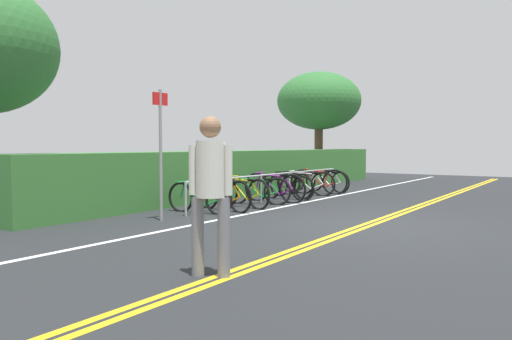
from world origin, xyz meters
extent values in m
cube|color=#232628|center=(0.00, 0.00, -0.03)|extent=(33.58, 13.81, 0.05)
cube|color=gold|center=(0.00, -0.08, 0.00)|extent=(30.23, 0.10, 0.00)
cube|color=gold|center=(0.00, 0.08, 0.00)|extent=(30.23, 0.10, 0.00)
cube|color=white|center=(0.00, 2.67, 0.00)|extent=(30.23, 0.12, 0.00)
cylinder|color=#9EA0A5|center=(-1.10, 3.52, 0.35)|extent=(0.05, 0.05, 0.70)
cylinder|color=#9EA0A5|center=(0.32, 3.52, 0.35)|extent=(0.05, 0.05, 0.70)
cylinder|color=#9EA0A5|center=(1.74, 3.52, 0.35)|extent=(0.05, 0.05, 0.70)
cylinder|color=#9EA0A5|center=(3.16, 3.52, 0.35)|extent=(0.05, 0.05, 0.70)
cylinder|color=#9EA0A5|center=(4.57, 3.52, 0.35)|extent=(0.05, 0.05, 0.70)
cylinder|color=#9EA0A5|center=(5.99, 3.52, 0.35)|extent=(0.05, 0.05, 0.70)
cylinder|color=#9EA0A5|center=(2.45, 3.52, 0.70)|extent=(7.10, 0.04, 0.04)
torus|color=black|center=(-0.59, 4.12, 0.32)|extent=(0.09, 0.69, 0.69)
torus|color=black|center=(-0.54, 3.10, 0.32)|extent=(0.09, 0.69, 0.69)
cylinder|color=#198C38|center=(-0.57, 3.74, 0.39)|extent=(0.06, 0.59, 0.47)
cylinder|color=#198C38|center=(-0.57, 3.67, 0.60)|extent=(0.07, 0.70, 0.07)
cylinder|color=#198C38|center=(-0.56, 3.39, 0.38)|extent=(0.04, 0.17, 0.42)
cylinder|color=#198C38|center=(-0.55, 3.28, 0.24)|extent=(0.05, 0.37, 0.18)
cylinder|color=#198C38|center=(-0.55, 3.21, 0.45)|extent=(0.05, 0.25, 0.29)
cylinder|color=#198C38|center=(-0.59, 4.07, 0.47)|extent=(0.04, 0.14, 0.31)
cube|color=black|center=(-0.55, 3.32, 0.61)|extent=(0.09, 0.20, 0.05)
cylinder|color=#198C38|center=(-0.59, 4.02, 0.67)|extent=(0.46, 0.05, 0.03)
torus|color=black|center=(0.19, 3.99, 0.34)|extent=(0.20, 0.73, 0.73)
torus|color=black|center=(-0.03, 2.92, 0.34)|extent=(0.20, 0.73, 0.73)
cylinder|color=orange|center=(0.11, 3.59, 0.42)|extent=(0.16, 0.62, 0.50)
cylinder|color=orange|center=(0.09, 3.52, 0.64)|extent=(0.18, 0.73, 0.07)
cylinder|color=orange|center=(0.04, 3.23, 0.41)|extent=(0.07, 0.18, 0.45)
cylinder|color=orange|center=(0.01, 3.11, 0.26)|extent=(0.11, 0.39, 0.19)
cylinder|color=orange|center=(0.00, 3.04, 0.48)|extent=(0.09, 0.27, 0.31)
cylinder|color=orange|center=(0.18, 3.94, 0.50)|extent=(0.06, 0.15, 0.33)
cube|color=black|center=(0.02, 3.16, 0.66)|extent=(0.12, 0.21, 0.05)
cylinder|color=orange|center=(0.17, 3.89, 0.71)|extent=(0.46, 0.12, 0.03)
torus|color=black|center=(0.94, 3.97, 0.34)|extent=(0.22, 0.73, 0.73)
torus|color=black|center=(0.69, 2.91, 0.34)|extent=(0.22, 0.73, 0.73)
cylinder|color=yellow|center=(0.84, 3.57, 0.42)|extent=(0.18, 0.62, 0.50)
cylinder|color=yellow|center=(0.83, 3.50, 0.64)|extent=(0.21, 0.74, 0.07)
cylinder|color=yellow|center=(0.76, 3.21, 0.41)|extent=(0.08, 0.18, 0.45)
cylinder|color=yellow|center=(0.73, 3.09, 0.26)|extent=(0.13, 0.39, 0.19)
cylinder|color=yellow|center=(0.71, 3.02, 0.48)|extent=(0.10, 0.27, 0.31)
cylinder|color=yellow|center=(0.92, 3.92, 0.50)|extent=(0.07, 0.15, 0.33)
cube|color=black|center=(0.74, 3.14, 0.66)|extent=(0.12, 0.21, 0.05)
cylinder|color=yellow|center=(0.91, 3.87, 0.71)|extent=(0.45, 0.13, 0.03)
torus|color=black|center=(1.31, 4.00, 0.32)|extent=(0.28, 0.68, 0.70)
torus|color=black|center=(1.66, 3.00, 0.32)|extent=(0.28, 0.68, 0.70)
cylinder|color=#198C38|center=(1.44, 3.63, 0.40)|extent=(0.23, 0.58, 0.48)
cylinder|color=#198C38|center=(1.46, 3.56, 0.61)|extent=(0.27, 0.70, 0.07)
cylinder|color=#198C38|center=(1.56, 3.28, 0.39)|extent=(0.09, 0.17, 0.43)
cylinder|color=#198C38|center=(1.60, 3.17, 0.25)|extent=(0.16, 0.38, 0.18)
cylinder|color=#198C38|center=(1.62, 3.11, 0.46)|extent=(0.12, 0.26, 0.30)
cylinder|color=#198C38|center=(1.33, 3.95, 0.47)|extent=(0.08, 0.14, 0.32)
cube|color=black|center=(1.58, 3.22, 0.63)|extent=(0.14, 0.22, 0.05)
cylinder|color=#198C38|center=(1.35, 3.90, 0.68)|extent=(0.44, 0.18, 0.03)
torus|color=black|center=(2.16, 3.94, 0.36)|extent=(0.06, 0.77, 0.77)
torus|color=black|center=(2.16, 2.85, 0.36)|extent=(0.06, 0.77, 0.77)
cylinder|color=purple|center=(2.16, 3.53, 0.45)|extent=(0.04, 0.62, 0.53)
cylinder|color=purple|center=(2.16, 3.46, 0.68)|extent=(0.04, 0.75, 0.07)
cylinder|color=purple|center=(2.16, 3.16, 0.43)|extent=(0.04, 0.18, 0.47)
cylinder|color=purple|center=(2.16, 3.04, 0.28)|extent=(0.04, 0.40, 0.19)
cylinder|color=purple|center=(2.16, 2.97, 0.51)|extent=(0.04, 0.27, 0.33)
cylinder|color=purple|center=(2.16, 3.89, 0.53)|extent=(0.04, 0.14, 0.35)
cube|color=black|center=(2.16, 3.09, 0.69)|extent=(0.08, 0.20, 0.05)
cylinder|color=purple|center=(2.16, 3.83, 0.75)|extent=(0.46, 0.03, 0.03)
torus|color=black|center=(2.85, 3.96, 0.32)|extent=(0.07, 0.69, 0.69)
torus|color=black|center=(2.87, 2.94, 0.32)|extent=(0.07, 0.69, 0.69)
cylinder|color=black|center=(2.86, 3.58, 0.40)|extent=(0.05, 0.58, 0.47)
cylinder|color=black|center=(2.86, 3.51, 0.61)|extent=(0.05, 0.69, 0.07)
cylinder|color=black|center=(2.86, 3.23, 0.38)|extent=(0.04, 0.17, 0.43)
cylinder|color=black|center=(2.87, 3.12, 0.25)|extent=(0.04, 0.37, 0.18)
cylinder|color=black|center=(2.87, 3.06, 0.45)|extent=(0.04, 0.25, 0.29)
cylinder|color=black|center=(2.85, 3.91, 0.47)|extent=(0.04, 0.14, 0.31)
cube|color=black|center=(2.86, 3.17, 0.62)|extent=(0.08, 0.20, 0.05)
cylinder|color=black|center=(2.85, 3.86, 0.67)|extent=(0.46, 0.04, 0.03)
torus|color=black|center=(3.53, 4.08, 0.34)|extent=(0.24, 0.72, 0.73)
torus|color=black|center=(3.28, 3.15, 0.34)|extent=(0.24, 0.72, 0.73)
cylinder|color=black|center=(3.44, 3.73, 0.42)|extent=(0.18, 0.54, 0.50)
cylinder|color=black|center=(3.42, 3.67, 0.64)|extent=(0.20, 0.64, 0.07)
cylinder|color=black|center=(3.35, 3.42, 0.40)|extent=(0.08, 0.16, 0.45)
cylinder|color=black|center=(3.33, 3.31, 0.26)|extent=(0.12, 0.35, 0.18)
cylinder|color=black|center=(3.31, 3.25, 0.48)|extent=(0.10, 0.24, 0.31)
cylinder|color=black|center=(3.52, 4.03, 0.50)|extent=(0.07, 0.14, 0.33)
cube|color=black|center=(3.34, 3.36, 0.65)|extent=(0.13, 0.21, 0.05)
cylinder|color=black|center=(3.50, 3.99, 0.71)|extent=(0.45, 0.14, 0.03)
torus|color=black|center=(4.05, 4.05, 0.34)|extent=(0.20, 0.73, 0.73)
torus|color=black|center=(4.26, 3.03, 0.34)|extent=(0.20, 0.73, 0.73)
cylinder|color=white|center=(4.13, 3.67, 0.42)|extent=(0.16, 0.59, 0.50)
cylinder|color=white|center=(4.14, 3.60, 0.64)|extent=(0.18, 0.71, 0.07)
cylinder|color=white|center=(4.20, 3.32, 0.40)|extent=(0.07, 0.17, 0.45)
cylinder|color=white|center=(4.22, 3.21, 0.26)|extent=(0.11, 0.38, 0.18)
cylinder|color=white|center=(4.24, 3.14, 0.48)|extent=(0.09, 0.26, 0.31)
cylinder|color=white|center=(4.06, 4.00, 0.50)|extent=(0.06, 0.14, 0.33)
cube|color=black|center=(4.21, 3.25, 0.65)|extent=(0.12, 0.21, 0.05)
cylinder|color=white|center=(4.07, 3.95, 0.71)|extent=(0.46, 0.12, 0.03)
torus|color=black|center=(4.60, 3.87, 0.36)|extent=(0.29, 0.75, 0.77)
torus|color=black|center=(4.90, 2.95, 0.36)|extent=(0.29, 0.75, 0.77)
cylinder|color=red|center=(4.71, 3.52, 0.45)|extent=(0.20, 0.54, 0.53)
cylinder|color=red|center=(4.73, 3.46, 0.68)|extent=(0.24, 0.64, 0.07)
cylinder|color=red|center=(4.81, 3.21, 0.43)|extent=(0.08, 0.16, 0.47)
cylinder|color=red|center=(4.85, 3.11, 0.28)|extent=(0.14, 0.35, 0.19)
cylinder|color=red|center=(4.87, 3.05, 0.51)|extent=(0.11, 0.24, 0.32)
cylinder|color=red|center=(4.62, 3.82, 0.53)|extent=(0.07, 0.14, 0.35)
cube|color=black|center=(4.83, 3.15, 0.69)|extent=(0.14, 0.21, 0.05)
cylinder|color=red|center=(4.63, 3.78, 0.75)|extent=(0.45, 0.17, 0.03)
torus|color=black|center=(5.64, 4.01, 0.32)|extent=(0.19, 0.69, 0.69)
torus|color=black|center=(5.44, 3.01, 0.32)|extent=(0.19, 0.69, 0.69)
cylinder|color=white|center=(5.57, 3.64, 0.40)|extent=(0.15, 0.58, 0.47)
cylinder|color=white|center=(5.55, 3.57, 0.60)|extent=(0.17, 0.69, 0.07)
cylinder|color=white|center=(5.50, 3.30, 0.38)|extent=(0.07, 0.17, 0.42)
cylinder|color=white|center=(5.48, 3.19, 0.25)|extent=(0.11, 0.37, 0.18)
cylinder|color=white|center=(5.47, 3.12, 0.45)|extent=(0.08, 0.25, 0.29)
cylinder|color=white|center=(5.63, 3.96, 0.47)|extent=(0.06, 0.14, 0.31)
cube|color=black|center=(5.49, 3.23, 0.62)|extent=(0.12, 0.21, 0.05)
cylinder|color=white|center=(5.62, 3.91, 0.67)|extent=(0.46, 0.12, 0.03)
cylinder|color=slate|center=(-4.43, -0.01, 0.44)|extent=(0.14, 0.14, 0.88)
cylinder|color=slate|center=(-4.56, 0.26, 0.44)|extent=(0.14, 0.14, 0.88)
cylinder|color=silver|center=(-4.49, 0.12, 1.20)|extent=(0.32, 0.32, 0.63)
sphere|color=#8C6647|center=(-4.49, 0.12, 1.66)|extent=(0.24, 0.24, 0.24)
cylinder|color=silver|center=(-4.40, -0.06, 1.19)|extent=(0.09, 0.09, 0.55)
cylinder|color=silver|center=(-4.58, 0.30, 1.19)|extent=(0.09, 0.09, 0.55)
cylinder|color=gray|center=(-1.81, 3.52, 1.27)|extent=(0.06, 0.06, 2.53)
cube|color=red|center=(-1.81, 3.52, 2.35)|extent=(0.36, 0.05, 0.24)
cube|color=#387533|center=(3.95, 5.27, 0.65)|extent=(16.10, 1.07, 1.30)
cylinder|color=brown|center=(10.22, 6.16, 1.12)|extent=(0.35, 0.35, 2.25)
ellipsoid|color=#2D6B30|center=(10.22, 6.16, 3.33)|extent=(3.52, 3.52, 2.41)
camera|label=1|loc=(-8.76, -3.33, 1.46)|focal=34.93mm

